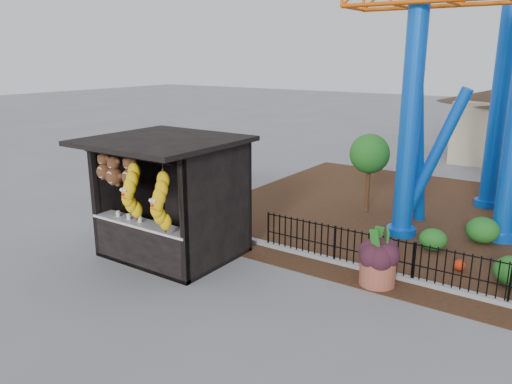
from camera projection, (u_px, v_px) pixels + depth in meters
The scene contains 7 objects.
ground at pixel (239, 301), 10.71m from camera, with size 120.00×120.00×0.00m, color slate.
mulch_bed at pixel (505, 232), 14.88m from camera, with size 18.00×12.00×0.02m, color #331E11.
curb at pixel (467, 294), 10.89m from camera, with size 18.00×0.18×0.12m, color gray.
prize_booth at pixel (165, 201), 12.67m from camera, with size 3.50×3.40×3.12m.
terracotta_planter at pixel (378, 272), 11.40m from camera, with size 0.82×0.82×0.64m, color #974A36.
planter_foliage at pixel (379, 246), 11.23m from camera, with size 0.70×0.70×0.64m, color black.
potted_plant at pixel (376, 261), 11.64m from camera, with size 0.84×0.73×0.93m, color #215719.
Camera 1 is at (5.81, -7.79, 5.09)m, focal length 35.00 mm.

